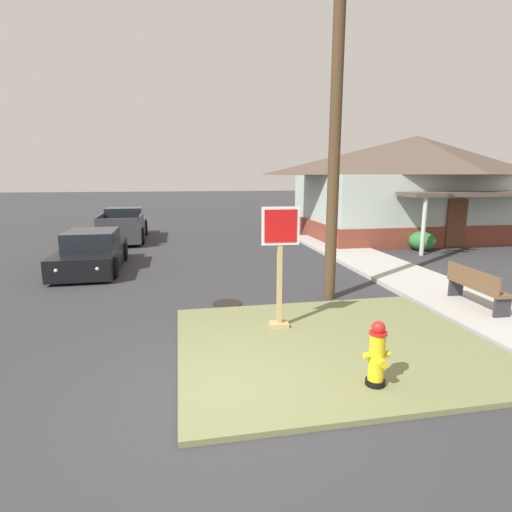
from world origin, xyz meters
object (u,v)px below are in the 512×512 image
at_px(fire_hydrant, 377,355).
at_px(utility_pole, 337,72).
at_px(parked_sedan_black, 92,253).
at_px(pickup_truck_charcoal, 124,227).
at_px(stop_sign, 280,270).
at_px(street_bench, 476,285).
at_px(manhole_cover, 227,304).

xyz_separation_m(fire_hydrant, utility_pole, (0.96, 4.25, 4.75)).
distance_m(parked_sedan_black, pickup_truck_charcoal, 6.39).
bearing_deg(stop_sign, street_bench, 3.93).
relative_size(manhole_cover, parked_sedan_black, 0.17).
height_order(fire_hydrant, parked_sedan_black, parked_sedan_black).
height_order(stop_sign, parked_sedan_black, stop_sign).
distance_m(fire_hydrant, pickup_truck_charcoal, 16.04).
relative_size(pickup_truck_charcoal, utility_pole, 0.52).
xyz_separation_m(fire_hydrant, parked_sedan_black, (-5.47, 8.76, 0.01)).
relative_size(manhole_cover, street_bench, 0.41).
height_order(fire_hydrant, manhole_cover, fire_hydrant).
relative_size(stop_sign, utility_pole, 0.23).
bearing_deg(stop_sign, parked_sedan_black, 126.49).
xyz_separation_m(manhole_cover, pickup_truck_charcoal, (-3.69, 10.85, 0.61)).
bearing_deg(street_bench, parked_sedan_black, 147.05).
bearing_deg(manhole_cover, street_bench, -15.97).
height_order(stop_sign, pickup_truck_charcoal, stop_sign).
xyz_separation_m(pickup_truck_charcoal, street_bench, (9.08, -12.40, -0.02)).
height_order(street_bench, utility_pole, utility_pole).
bearing_deg(fire_hydrant, street_bench, 35.81).
distance_m(fire_hydrant, utility_pole, 6.44).
bearing_deg(pickup_truck_charcoal, stop_sign, -70.57).
xyz_separation_m(fire_hydrant, street_bench, (3.81, 2.75, 0.06)).
relative_size(fire_hydrant, pickup_truck_charcoal, 0.18).
bearing_deg(pickup_truck_charcoal, manhole_cover, -71.25).
bearing_deg(pickup_truck_charcoal, parked_sedan_black, -91.77).
height_order(parked_sedan_black, street_bench, parked_sedan_black).
xyz_separation_m(manhole_cover, utility_pole, (2.54, -0.04, 5.27)).
height_order(manhole_cover, utility_pole, utility_pole).
xyz_separation_m(stop_sign, utility_pole, (1.74, 1.82, 4.04)).
bearing_deg(stop_sign, utility_pole, 46.27).
relative_size(stop_sign, street_bench, 1.37).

